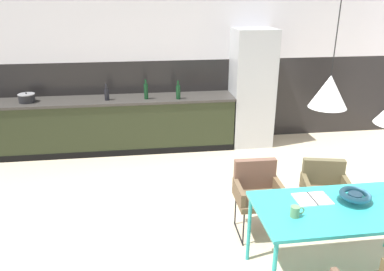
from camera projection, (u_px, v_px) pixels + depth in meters
The scene contains 16 objects.
ground_plane at pixel (253, 246), 3.89m from camera, with size 9.71×9.71×0.00m, color #C0AE8E.
back_wall_splashback_dark at pixel (204, 100), 6.61m from camera, with size 7.47×0.12×1.43m, color black.
back_wall_panel_upper at pixel (205, 15), 6.10m from camera, with size 7.47×0.12×1.43m, color silver.
kitchen_counter at pixel (112, 125), 6.17m from camera, with size 4.02×0.63×0.89m.
refrigerator_column at pixel (252, 88), 6.28m from camera, with size 0.67×0.60×1.96m, color #ADAFB2.
dining_table at pixel (345, 212), 3.23m from camera, with size 1.56×0.77×0.75m.
armchair_corner_seat at pixel (325, 185), 4.11m from camera, with size 0.57×0.56×0.74m.
armchair_facing_counter at pixel (257, 188), 3.99m from camera, with size 0.50×0.48×0.80m.
fruit_bowl at pixel (355, 195), 3.28m from camera, with size 0.27×0.27×0.09m.
open_book at pixel (312, 199), 3.32m from camera, with size 0.31×0.23×0.02m.
mug_short_terracotta at pixel (295, 211), 3.05m from camera, with size 0.12×0.08×0.09m.
cooking_pot at pixel (27, 98), 5.80m from camera, with size 0.25×0.25×0.16m.
bottle_oil_tall at pixel (146, 91), 5.96m from camera, with size 0.07×0.07×0.32m.
bottle_wine_green at pixel (107, 94), 5.90m from camera, with size 0.07×0.07×0.26m.
bottle_spice_small at pixel (178, 92), 5.96m from camera, with size 0.07×0.07×0.30m.
pendant_lamp_over_table_near at pixel (329, 91), 2.77m from camera, with size 0.28×0.28×1.14m.
Camera 1 is at (-1.07, -3.11, 2.46)m, focal length 34.87 mm.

